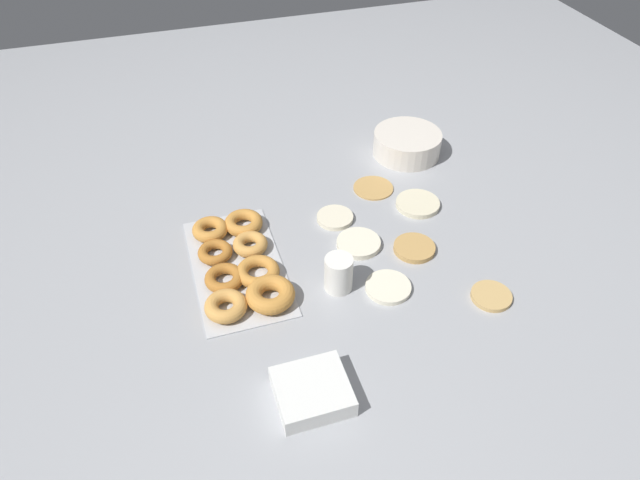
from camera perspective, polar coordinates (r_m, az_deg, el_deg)
ground_plane at (r=1.38m, az=3.04°, el=-0.89°), size 3.00×3.00×0.00m
pancake_0 at (r=1.46m, az=1.46°, el=2.24°), size 0.09×0.09×0.01m
pancake_1 at (r=1.57m, az=5.35°, el=5.28°), size 0.11×0.11×0.01m
pancake_2 at (r=1.32m, az=16.75°, el=-5.39°), size 0.09×0.09×0.01m
pancake_3 at (r=1.39m, az=9.41°, el=-0.79°), size 0.10×0.10×0.01m
pancake_4 at (r=1.52m, az=9.74°, el=3.60°), size 0.11×0.11×0.01m
pancake_5 at (r=1.39m, az=3.88°, el=-0.33°), size 0.11×0.11×0.01m
pancake_6 at (r=1.29m, az=6.84°, el=-4.70°), size 0.10×0.10×0.01m
donut_tray at (r=1.33m, az=-7.96°, el=-2.47°), size 0.38×0.20×0.04m
batter_bowl at (r=1.71m, az=8.69°, el=9.51°), size 0.20×0.20×0.07m
container_stack at (r=1.09m, az=-0.78°, el=-14.90°), size 0.13×0.14×0.04m
paper_cup at (r=1.26m, az=1.86°, el=-3.37°), size 0.06×0.06×0.09m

